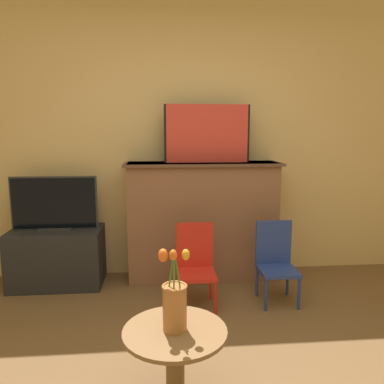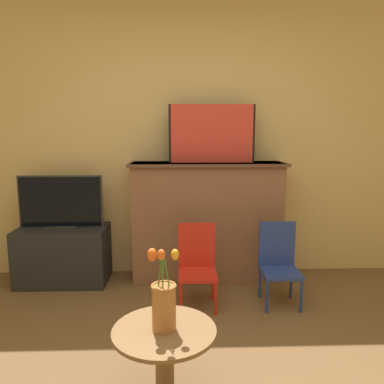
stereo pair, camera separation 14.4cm
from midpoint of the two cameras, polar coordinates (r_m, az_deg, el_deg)
name	(u,v)px [view 2 (the right image)]	position (r m, az deg, el deg)	size (l,w,h in m)	color
wall_back	(187,136)	(3.64, 0.38, 8.54)	(8.00, 0.06, 2.70)	tan
fireplace_mantel	(207,220)	(3.54, 3.47, -4.26)	(1.44, 0.40, 1.11)	brown
painting	(212,134)	(3.45, 4.27, 8.86)	(0.79, 0.03, 0.53)	black
tv_stand	(64,255)	(3.70, -17.92, -9.10)	(0.81, 0.45, 0.52)	#232326
tv_monitor	(61,203)	(3.58, -18.29, -1.54)	(0.76, 0.12, 0.48)	#2D2D2D
chair_red	(197,263)	(3.06, 2.16, -10.72)	(0.30, 0.30, 0.66)	red
chair_blue	(279,261)	(3.20, 14.36, -10.15)	(0.30, 0.30, 0.66)	navy
side_table	(165,357)	(2.02, -1.97, -23.87)	(0.51, 0.51, 0.44)	brown
vase_tulips	(164,302)	(1.88, -2.05, -16.42)	(0.15, 0.13, 0.42)	#AD6B38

